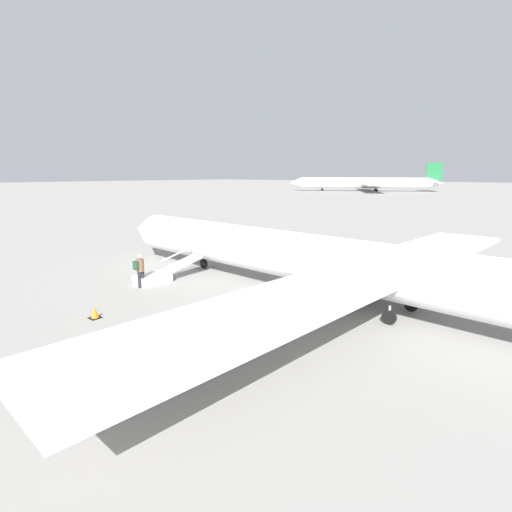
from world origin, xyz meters
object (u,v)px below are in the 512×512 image
at_px(airplane_taxiing_distant, 366,183).
at_px(boarding_stairs, 159,275).
at_px(airplane_main, 358,266).
at_px(passenger, 140,269).

xyz_separation_m(airplane_taxiing_distant, boarding_stairs, (-41.15, 115.55, -2.40)).
xyz_separation_m(airplane_main, passenger, (9.86, 4.35, -0.81)).
relative_size(airplane_taxiing_distant, passenger, 26.06).
distance_m(airplane_main, boarding_stairs, 10.62).
bearing_deg(airplane_taxiing_distant, boarding_stairs, 78.98).
height_order(airplane_main, airplane_taxiing_distant, airplane_taxiing_distant).
bearing_deg(airplane_taxiing_distant, airplane_main, 83.86).
height_order(airplane_taxiing_distant, passenger, airplane_taxiing_distant).
height_order(airplane_taxiing_distant, boarding_stairs, airplane_taxiing_distant).
distance_m(airplane_taxiing_distant, passenger, 123.97).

